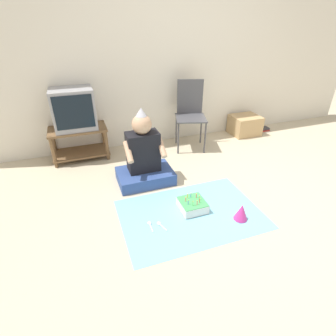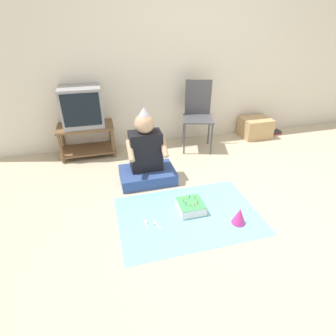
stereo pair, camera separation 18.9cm
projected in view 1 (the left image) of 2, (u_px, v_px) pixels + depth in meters
ground_plane at (251, 213)px, 2.60m from camera, size 16.00×16.00×0.00m
wall_back at (178, 52)px, 3.64m from camera, size 6.40×0.06×2.55m
tv_stand at (79, 140)px, 3.52m from camera, size 0.73×0.41×0.43m
tv at (74, 109)px, 3.30m from camera, size 0.52×0.39×0.51m
folding_chair at (190, 110)px, 3.72m from camera, size 0.51×0.50×0.95m
cardboard_box_stack at (245, 125)px, 4.31m from camera, size 0.45×0.39×0.31m
book_pile at (263, 129)px, 4.51m from camera, size 0.19×0.14×0.05m
person_seated at (144, 159)px, 2.99m from camera, size 0.64×0.43×0.88m
party_cloth at (191, 214)px, 2.59m from camera, size 1.37×0.93×0.01m
birthday_cake at (192, 205)px, 2.63m from camera, size 0.25×0.25×0.15m
party_hat_blue at (241, 212)px, 2.49m from camera, size 0.13×0.13×0.16m
plastic_spoon_near at (150, 224)px, 2.45m from camera, size 0.04×0.15×0.01m
plastic_spoon_far at (160, 224)px, 2.45m from camera, size 0.06×0.14×0.01m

